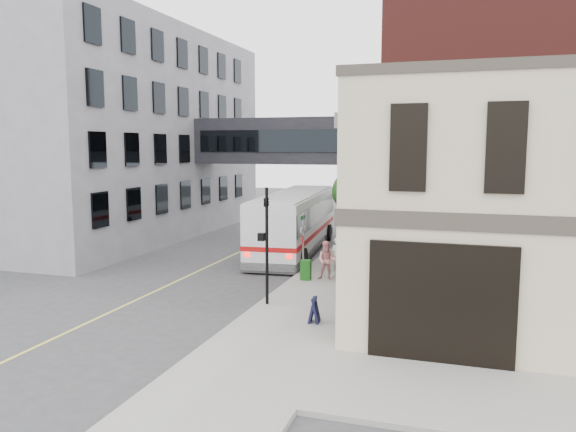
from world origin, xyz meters
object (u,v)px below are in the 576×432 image
Objects in this scene: newspaper_box at (306,270)px; bus at (295,220)px; pedestrian_c at (349,254)px; sandwich_board at (314,310)px; pedestrian_a at (337,257)px; pedestrian_b at (327,260)px.

bus is at bearing 107.30° from newspaper_box.
pedestrian_c is 8.01m from sandwich_board.
pedestrian_c is 1.94× the size of newspaper_box.
sandwich_board is at bearing -67.26° from pedestrian_c.
bus reaches higher than pedestrian_a.
bus is at bearing 115.18° from pedestrian_b.
bus is 7.68m from newspaper_box.
pedestrian_b is at bearing 95.39° from sandwich_board.
pedestrian_b is 1.90m from pedestrian_c.
pedestrian_c is 2.66m from newspaper_box.
bus reaches higher than pedestrian_b.
newspaper_box is (-1.56, -2.12, -0.43)m from pedestrian_c.
newspaper_box is (-0.89, -0.34, -0.43)m from pedestrian_b.
pedestrian_a is at bearing 32.79° from newspaper_box.
pedestrian_a is at bearing -85.26° from pedestrian_c.
bus is at bearing 150.35° from pedestrian_c.
pedestrian_a is 0.66m from pedestrian_b.
pedestrian_b is at bearing 17.45° from newspaper_box.
bus is 6.59m from pedestrian_c.
pedestrian_a is at bearing -57.58° from bus.
pedestrian_b is at bearing -90.81° from pedestrian_c.
sandwich_board is at bearing -70.23° from bus.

